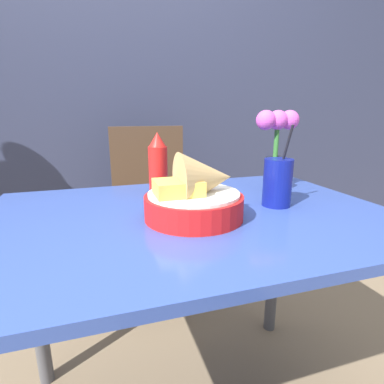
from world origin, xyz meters
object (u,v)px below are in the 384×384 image
object	(u,v)px
food_basket	(197,195)
ketchup_bottle	(158,165)
drink_cup	(277,184)
flower_vase	(276,141)
chair_far_window	(152,196)

from	to	relation	value
food_basket	ketchup_bottle	size ratio (longest dim) A/B	1.24
ketchup_bottle	drink_cup	world-z (taller)	drink_cup
food_basket	ketchup_bottle	xyz separation A→B (m)	(-0.05, 0.25, 0.04)
drink_cup	flower_vase	bearing A→B (deg)	60.89
food_basket	ketchup_bottle	distance (m)	0.25
ketchup_bottle	flower_vase	bearing A→B (deg)	-11.01
food_basket	drink_cup	bearing A→B (deg)	7.07
drink_cup	flower_vase	world-z (taller)	flower_vase
flower_vase	chair_far_window	bearing A→B (deg)	113.02
ketchup_bottle	chair_far_window	bearing A→B (deg)	82.75
ketchup_bottle	drink_cup	distance (m)	0.37
flower_vase	drink_cup	bearing A→B (deg)	-119.11
ketchup_bottle	flower_vase	size ratio (longest dim) A/B	0.75
chair_far_window	flower_vase	size ratio (longest dim) A/B	3.41
chair_far_window	flower_vase	xyz separation A→B (m)	(0.30, -0.70, 0.35)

